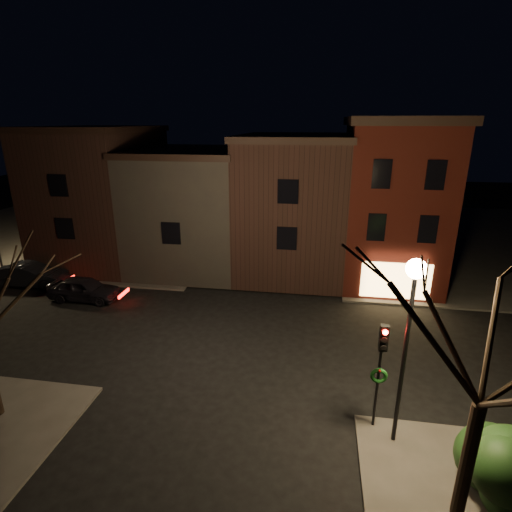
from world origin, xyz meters
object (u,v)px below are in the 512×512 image
Objects in this scene: street_lamp_near at (412,304)px; parked_car_a at (84,289)px; parked_car_b at (30,275)px; traffic_signal at (381,361)px; bare_tree_right at (499,316)px.

parked_car_a is at bearing 152.06° from street_lamp_near.
parked_car_b is (-4.70, 1.43, 0.04)m from parked_car_a.
parked_car_b is at bearing 154.33° from street_lamp_near.
bare_tree_right is at bearing -57.59° from traffic_signal.
street_lamp_near reaches higher than traffic_signal.
parked_car_a is (-18.01, 11.36, -5.42)m from bare_tree_right.
parked_car_b is at bearing 73.09° from parked_car_a.
bare_tree_right reaches higher than street_lamp_near.
street_lamp_near is 24.16m from parked_car_b.
street_lamp_near is 1.60× the size of traffic_signal.
bare_tree_right is 26.61m from parked_car_b.
street_lamp_near reaches higher than parked_car_a.
traffic_signal is 23.09m from parked_car_b.
traffic_signal is 4.87m from bare_tree_right.
parked_car_b reaches higher than parked_car_a.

